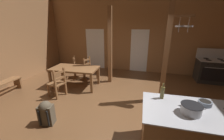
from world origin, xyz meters
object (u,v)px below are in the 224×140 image
Objects in this scene: backpack at (46,112)px; ladderback_chair_near_window at (58,83)px; stockpot_on_counter at (191,109)px; ladderback_chair_at_table_end at (90,69)px; kitchen_island at (207,137)px; dining_table at (75,70)px; mixing_bowl_on_counter at (205,103)px; bottle_tall_on_counter at (162,92)px; stove_range at (212,70)px; ladderback_chair_by_post at (78,68)px.

ladderback_chair_near_window is at bearing 115.17° from backpack.
backpack is 2.96m from stockpot_on_counter.
kitchen_island is at bearing -40.33° from ladderback_chair_at_table_end.
dining_table is 1.84× the size of ladderback_chair_near_window.
ladderback_chair_at_table_end reaches higher than kitchen_island.
bottle_tall_on_counter is at bearing 175.86° from mixing_bowl_on_counter.
mixing_bowl_on_counter reaches higher than kitchen_island.
stove_range reaches higher than bottle_tall_on_counter.
dining_table reaches higher than backpack.
stove_range is (1.49, 3.97, 0.02)m from kitchen_island.
ladderback_chair_near_window is at bearing -100.72° from dining_table.
ladderback_chair_near_window is 1.70m from ladderback_chair_at_table_end.
backpack is at bearing -140.15° from stove_range.
ladderback_chair_near_window is at bearing 164.52° from mixing_bowl_on_counter.
stove_range is 4.50m from stockpot_on_counter.
ladderback_chair_by_post is at bearing 140.67° from bottle_tall_on_counter.
bottle_tall_on_counter is (-0.40, 0.37, 0.04)m from stockpot_on_counter.
ladderback_chair_by_post is (-4.02, 2.95, -0.01)m from kitchen_island.
backpack is 1.57× the size of stockpot_on_counter.
backpack is at bearing -78.53° from dining_table.
bottle_tall_on_counter is at bearing -32.17° from dining_table.
ladderback_chair_at_table_end is at bearing -3.36° from ladderback_chair_by_post.
dining_table is 3.98m from stockpot_on_counter.
dining_table is 2.93× the size of backpack.
ladderback_chair_at_table_end is 2.89m from backpack.
kitchen_island is at bearing -110.55° from stove_range.
stockpot_on_counter is (2.88, -0.13, 0.69)m from backpack.
kitchen_island reaches higher than dining_table.
ladderback_chair_at_table_end is (0.39, 1.65, 0.00)m from ladderback_chair_near_window.
kitchen_island is 7.23× the size of bottle_tall_on_counter.
dining_table is at bearing 147.83° from bottle_tall_on_counter.
stove_range is 0.76× the size of dining_table.
backpack is at bearing -64.83° from ladderback_chair_near_window.
kitchen_island is 1.26× the size of dining_table.
kitchen_island is at bearing -19.80° from bottle_tall_on_counter.
dining_table is 4.07m from mixing_bowl_on_counter.
bottle_tall_on_counter is at bearing 160.20° from kitchen_island.
dining_table is 1.84× the size of ladderback_chair_at_table_end.
ladderback_chair_near_window is at bearing 162.09° from bottle_tall_on_counter.
backpack is 3.25m from mixing_bowl_on_counter.
ladderback_chair_by_post is 3.13× the size of bottle_tall_on_counter.
dining_table is at bearing 146.37° from stockpot_on_counter.
stove_range is at bearing 10.58° from ladderback_chair_by_post.
ladderback_chair_at_table_end reaches higher than dining_table.
ladderback_chair_at_table_end is 3.81m from bottle_tall_on_counter.
backpack is 2.78× the size of mixing_bowl_on_counter.
kitchen_island is 4.24m from stove_range.
stockpot_on_counter is (3.66, -3.04, 0.55)m from ladderback_chair_by_post.
mixing_bowl_on_counter is at bearing -4.14° from bottle_tall_on_counter.
bottle_tall_on_counter is (-0.69, 0.05, 0.08)m from mixing_bowl_on_counter.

